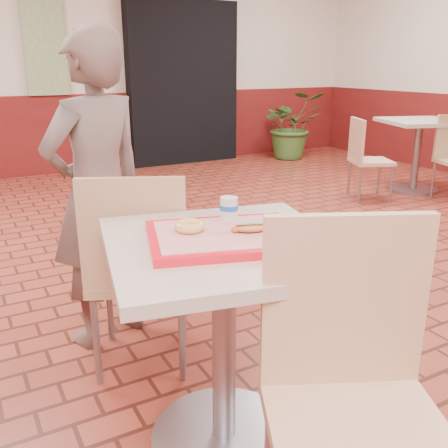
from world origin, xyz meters
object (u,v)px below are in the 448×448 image
long_john_donut (250,227)px  chair_second_left (365,155)px  paper_cup (229,208)px  serving_tray (224,237)px  chair_main_front (353,387)px  second_table (418,143)px  main_table (224,312)px  ring_donut (190,226)px  potted_plant (292,125)px  chair_main_back (138,264)px  customer (98,194)px

long_john_donut → chair_second_left: size_ratio=0.16×
paper_cup → serving_tray: bearing=-125.6°
chair_main_front → second_table: bearing=63.9°
main_table → chair_main_front: size_ratio=0.81×
chair_main_front → ring_donut: size_ratio=9.62×
serving_tray → long_john_donut: (0.08, -0.04, 0.03)m
paper_cup → chair_main_front: bearing=-89.7°
paper_cup → potted_plant: size_ratio=0.08×
chair_main_back → serving_tray: size_ratio=1.90×
serving_tray → chair_second_left: size_ratio=0.59×
main_table → serving_tray: bearing=166.0°
chair_second_left → paper_cup: bearing=151.7°
customer → serving_tray: 1.00m
chair_main_front → potted_plant: chair_main_front is taller
chair_main_front → potted_plant: bearing=80.3°
customer → chair_second_left: customer is taller
serving_tray → paper_cup: 0.16m
chair_main_back → potted_plant: size_ratio=0.97×
main_table → long_john_donut: 0.33m
chair_main_front → long_john_donut: chair_main_front is taller
serving_tray → chair_main_back: bearing=100.2°
customer → chair_second_left: 3.51m
long_john_donut → paper_cup: paper_cup is taller
customer → ring_donut: customer is taller
potted_plant → customer: bearing=-136.0°
main_table → chair_main_front: bearing=-81.0°
customer → long_john_donut: size_ratio=11.37×
chair_main_back → ring_donut: 0.63m
second_table → chair_second_left: bearing=179.8°
chair_main_back → second_table: 4.30m
serving_tray → potted_plant: 6.07m
chair_second_left → potted_plant: potted_plant is taller
chair_main_back → customer: 0.45m
chair_main_front → customer: (-0.26, 1.54, 0.21)m
customer → serving_tray: bearing=78.9°
paper_cup → second_table: bearing=32.1°
second_table → potted_plant: bearing=90.9°
customer → chair_second_left: size_ratio=1.84×
long_john_donut → second_table: (3.70, 2.48, -0.33)m
second_table → chair_second_left: size_ratio=0.94×
main_table → customer: bearing=99.6°
main_table → ring_donut: 0.34m
chair_main_front → chair_second_left: bearing=70.6°
customer → serving_tray: size_ratio=3.10×
paper_cup → customer: bearing=106.3°
chair_main_back → long_john_donut: 0.75m
second_table → main_table: bearing=-147.2°
long_john_donut → chair_main_front: bearing=-89.1°
chair_main_back → potted_plant: potted_plant is taller
long_john_donut → second_table: 4.47m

